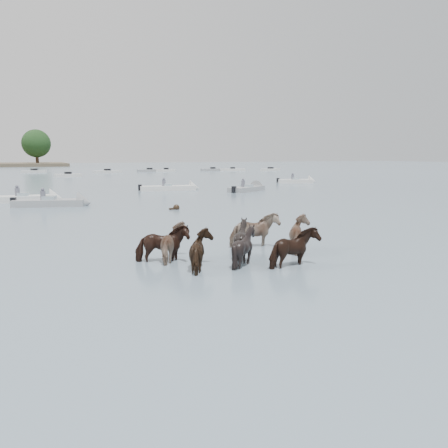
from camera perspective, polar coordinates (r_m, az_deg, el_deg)
name	(u,v)px	position (r m, az deg, el deg)	size (l,w,h in m)	color
ground	(187,262)	(15.31, -4.78, -4.86)	(400.00, 400.00, 0.00)	slate
pony_herd	(238,244)	(15.70, 1.76, -2.53)	(7.08, 4.42, 1.63)	black
swimming_pony	(176,208)	(30.14, -6.16, 2.05)	(0.72, 0.44, 0.44)	black
motorboat_a	(34,199)	(38.14, -23.01, 2.99)	(5.45, 2.05, 1.92)	silver
motorboat_b	(61,203)	(34.04, -20.06, 2.54)	(5.53, 3.03, 1.92)	gray
motorboat_c	(175,188)	(46.68, -6.19, 4.57)	(6.33, 2.55, 1.92)	silver
motorboat_d	(250,189)	(45.65, 3.38, 4.51)	(5.25, 4.08, 1.92)	gray
motorboat_e	(301,181)	(59.41, 9.73, 5.39)	(5.16, 3.46, 1.92)	silver
distant_flotilla	(44,173)	(91.61, -21.89, 6.05)	(105.87, 28.29, 0.93)	silver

